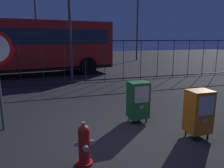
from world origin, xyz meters
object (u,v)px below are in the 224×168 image
Objects in this scene: fire_hydrant at (84,145)px; street_light_far_right at (69,3)px; bus_near at (16,45)px; street_light_near_left at (138,11)px; street_light_near_right at (35,4)px; newspaper_box_secondary at (138,100)px; newspaper_box_primary at (199,111)px.

street_light_far_right reaches higher than fire_hydrant.
street_light_near_left reaches higher than bus_near.
bus_near is 5.71m from street_light_near_right.
bus_near is at bearing 113.61° from newspaper_box_secondary.
street_light_near_left is at bearing 70.57° from newspaper_box_primary.
newspaper_box_primary is 15.18m from street_light_near_right.
newspaper_box_primary is 1.45m from newspaper_box_secondary.
bus_near is (-1.97, 9.69, 1.36)m from fire_hydrant.
bus_near reaches higher than fire_hydrant.
newspaper_box_secondary is at bearing -74.22° from bus_near.
street_light_near_left is (5.49, 15.56, 4.00)m from newspaper_box_primary.
newspaper_box_primary is at bearing -76.52° from street_light_near_right.
street_light_near_right reaches higher than fire_hydrant.
newspaper_box_primary is (2.47, 0.30, 0.22)m from fire_hydrant.
street_light_near_right is at bearing -171.55° from street_light_near_left.
fire_hydrant is 9.98m from bus_near.
newspaper_box_primary is 0.09× the size of bus_near.
street_light_near_left is at bearing 63.35° from fire_hydrant.
street_light_near_right is at bearing 70.29° from bus_near.
newspaper_box_secondary is 0.16× the size of street_light_far_right.
street_light_near_right is at bearing 104.34° from street_light_far_right.
newspaper_box_secondary is 0.09× the size of bus_near.
newspaper_box_secondary is at bearing -113.76° from street_light_near_left.
newspaper_box_primary is 0.13× the size of street_light_near_right.
street_light_far_right is at bearing 97.66° from newspaper_box_secondary.
bus_near is 1.35× the size of street_light_near_right.
street_light_far_right is at bearing -42.13° from bus_near.
newspaper_box_primary reaches higher than fire_hydrant.
bus_near is at bearing -148.13° from street_light_near_left.
street_light_near_right is at bearing 93.73° from fire_hydrant.
bus_near is at bearing -101.88° from street_light_near_right.
newspaper_box_secondary is 9.04m from bus_near.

